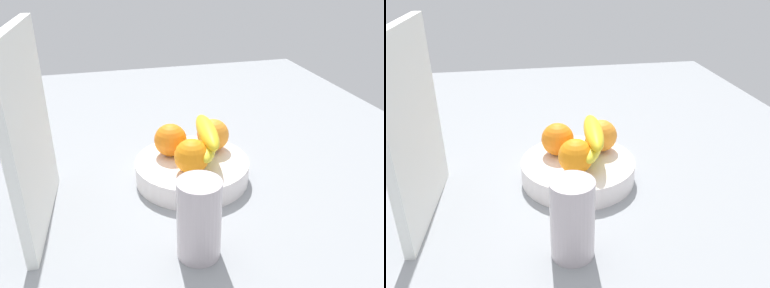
# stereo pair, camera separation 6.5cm
# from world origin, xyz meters

# --- Properties ---
(ground_plane) EXTENTS (1.80, 1.40, 0.03)m
(ground_plane) POSITION_xyz_m (0.00, 0.00, -0.01)
(ground_plane) COLOR gray
(fruit_bowl) EXTENTS (0.25, 0.25, 0.05)m
(fruit_bowl) POSITION_xyz_m (-0.02, -0.01, 0.02)
(fruit_bowl) COLOR white
(fruit_bowl) RESTS_ON ground_plane
(orange_front_left) EXTENTS (0.07, 0.07, 0.07)m
(orange_front_left) POSITION_xyz_m (0.02, 0.03, 0.08)
(orange_front_left) COLOR orange
(orange_front_left) RESTS_ON fruit_bowl
(orange_front_right) EXTENTS (0.07, 0.07, 0.07)m
(orange_front_right) POSITION_xyz_m (-0.07, 0.01, 0.08)
(orange_front_right) COLOR orange
(orange_front_right) RESTS_ON fruit_bowl
(orange_center) EXTENTS (0.07, 0.07, 0.07)m
(orange_center) POSITION_xyz_m (0.02, -0.07, 0.08)
(orange_center) COLOR orange
(orange_center) RESTS_ON fruit_bowl
(banana_bunch) EXTENTS (0.18, 0.13, 0.08)m
(banana_bunch) POSITION_xyz_m (-0.02, -0.04, 0.09)
(banana_bunch) COLOR yellow
(banana_bunch) RESTS_ON fruit_bowl
(cutting_board) EXTENTS (0.28, 0.04, 0.36)m
(cutting_board) POSITION_xyz_m (-0.09, 0.30, 0.18)
(cutting_board) COLOR white
(cutting_board) RESTS_ON ground_plane
(thermos_tumbler) EXTENTS (0.07, 0.07, 0.14)m
(thermos_tumbler) POSITION_xyz_m (-0.26, 0.04, 0.07)
(thermos_tumbler) COLOR #BBAFB5
(thermos_tumbler) RESTS_ON ground_plane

